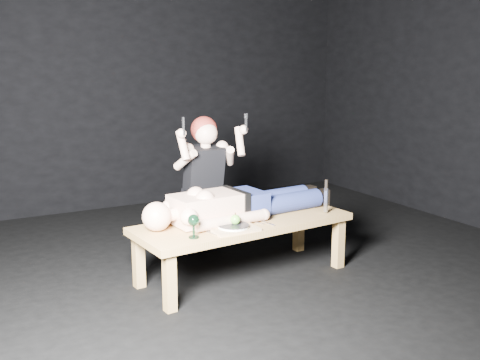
{
  "coord_description": "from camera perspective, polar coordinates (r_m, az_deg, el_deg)",
  "views": [
    {
      "loc": [
        -2.2,
        -3.7,
        1.63
      ],
      "look_at": [
        -0.19,
        -0.02,
        0.75
      ],
      "focal_mm": 42.64,
      "sensor_mm": 36.0,
      "label": 1
    }
  ],
  "objects": [
    {
      "name": "carving_knife",
      "position": [
        4.52,
        8.6,
        -1.64
      ],
      "size": [
        0.04,
        0.04,
        0.27
      ],
      "primitive_type": null,
      "rotation": [
        0.0,
        0.0,
        0.08
      ],
      "color": "#B2B2B7",
      "rests_on": "table"
    },
    {
      "name": "table",
      "position": [
        4.37,
        0.32,
        -6.87
      ],
      "size": [
        1.71,
        0.76,
        0.45
      ],
      "primitive_type": "cube",
      "rotation": [
        0.0,
        0.0,
        0.08
      ],
      "color": "#A5814F",
      "rests_on": "ground"
    },
    {
      "name": "lying_man",
      "position": [
        4.38,
        0.18,
        -1.98
      ],
      "size": [
        1.71,
        0.65,
        0.26
      ],
      "primitive_type": null,
      "rotation": [
        0.0,
        0.0,
        0.08
      ],
      "color": "#E3B192",
      "rests_on": "table"
    },
    {
      "name": "plate",
      "position": [
        4.05,
        -0.66,
        -4.65
      ],
      "size": [
        0.22,
        0.22,
        0.02
      ],
      "primitive_type": "cylinder",
      "rotation": [
        0.0,
        0.0,
        -0.0
      ],
      "color": "white",
      "rests_on": "serving_tray"
    },
    {
      "name": "fork_flat",
      "position": [
        3.98,
        -2.88,
        -5.32
      ],
      "size": [
        0.06,
        0.18,
        0.01
      ],
      "primitive_type": "cube",
      "rotation": [
        0.0,
        0.0,
        0.24
      ],
      "color": "#B2B2B7",
      "rests_on": "table"
    },
    {
      "name": "ground",
      "position": [
        4.6,
        1.92,
        -8.9
      ],
      "size": [
        5.0,
        5.0,
        0.0
      ],
      "primitive_type": "plane",
      "color": "black",
      "rests_on": "ground"
    },
    {
      "name": "spoon_flat",
      "position": [
        4.24,
        1.46,
        -4.24
      ],
      "size": [
        0.09,
        0.17,
        0.01
      ],
      "primitive_type": "cube",
      "rotation": [
        0.0,
        0.0,
        0.44
      ],
      "color": "#B2B2B7",
      "rests_on": "table"
    },
    {
      "name": "kneeling_woman",
      "position": [
        4.81,
        -3.96,
        -0.38
      ],
      "size": [
        0.68,
        0.75,
        1.22
      ],
      "primitive_type": null,
      "rotation": [
        0.0,
        0.0,
        -0.04
      ],
      "color": "black",
      "rests_on": "ground"
    },
    {
      "name": "back_wall",
      "position": [
        6.58,
        -9.33,
        10.57
      ],
      "size": [
        5.0,
        0.0,
        5.0
      ],
      "primitive_type": "plane",
      "rotation": [
        1.57,
        0.0,
        0.0
      ],
      "color": "black",
      "rests_on": "ground"
    },
    {
      "name": "goblet",
      "position": [
        3.87,
        -4.66,
        -4.63
      ],
      "size": [
        0.09,
        0.09,
        0.16
      ],
      "primitive_type": null,
      "rotation": [
        0.0,
        0.0,
        0.08
      ],
      "color": "black",
      "rests_on": "table"
    },
    {
      "name": "knife_flat",
      "position": [
        4.22,
        2.75,
        -4.32
      ],
      "size": [
        0.04,
        0.18,
        0.01
      ],
      "primitive_type": "cube",
      "rotation": [
        0.0,
        0.0,
        0.11
      ],
      "color": "#B2B2B7",
      "rests_on": "table"
    },
    {
      "name": "serving_tray",
      "position": [
        4.05,
        -0.66,
        -4.9
      ],
      "size": [
        0.33,
        0.24,
        0.02
      ],
      "primitive_type": "cube",
      "rotation": [
        0.0,
        0.0,
        -0.0
      ],
      "color": "tan",
      "rests_on": "table"
    },
    {
      "name": "apple",
      "position": [
        4.06,
        -0.47,
        -3.98
      ],
      "size": [
        0.07,
        0.07,
        0.07
      ],
      "primitive_type": "sphere",
      "color": "#4E8B1D",
      "rests_on": "plate"
    }
  ]
}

